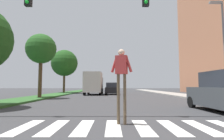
{
  "coord_description": "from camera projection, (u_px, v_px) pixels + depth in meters",
  "views": [
    {
      "loc": [
        -0.49,
        2.52,
        1.26
      ],
      "look_at": [
        -0.49,
        14.82,
        2.32
      ],
      "focal_mm": 29.43,
      "sensor_mm": 36.0,
      "label": 1
    }
  ],
  "objects": [
    {
      "name": "sidewalk_right",
      "position": [
        176.0,
        94.0,
        25.28
      ],
      "size": [
        3.0,
        64.0,
        0.15
      ],
      "primitive_type": "cube",
      "color": "#9E9991",
      "rests_on": "ground_plane"
    },
    {
      "name": "truck_box_delivery",
      "position": [
        94.0,
        83.0,
        26.23
      ],
      "size": [
        2.4,
        6.2,
        3.1
      ],
      "color": "#474C51",
      "rests_on": "ground_plane"
    },
    {
      "name": "sedan_midblock",
      "position": [
        112.0,
        89.0,
        26.57
      ],
      "size": [
        1.87,
        4.03,
        1.71
      ],
      "color": "black",
      "rests_on": "ground_plane"
    },
    {
      "name": "median_strip",
      "position": [
        57.0,
        94.0,
        25.28
      ],
      "size": [
        2.88,
        64.0,
        0.15
      ],
      "primitive_type": "cube",
      "color": "#2D5B28",
      "rests_on": "ground_plane"
    },
    {
      "name": "tree_distant",
      "position": [
        64.0,
        63.0,
        31.03
      ],
      "size": [
        4.44,
        4.44,
        7.17
      ],
      "color": "#4C3823",
      "rests_on": "median_strip"
    },
    {
      "name": "sedan_distant",
      "position": [
        111.0,
        88.0,
        41.63
      ],
      "size": [
        1.93,
        4.09,
        1.67
      ],
      "color": "silver",
      "rests_on": "ground_plane"
    },
    {
      "name": "street_lamp_right",
      "position": [
        223.0,
        41.0,
        13.62
      ],
      "size": [
        1.02,
        0.24,
        7.5
      ],
      "color": "slate",
      "rests_on": "sidewalk_right"
    },
    {
      "name": "tree_far",
      "position": [
        41.0,
        49.0,
        18.57
      ],
      "size": [
        3.01,
        3.01,
        6.36
      ],
      "color": "#4C3823",
      "rests_on": "median_strip"
    },
    {
      "name": "traffic_light_gantry",
      "position": [
        28.0,
        13.0,
        7.91
      ],
      "size": [
        9.36,
        0.3,
        6.0
      ],
      "color": "gold",
      "rests_on": "median_strip"
    },
    {
      "name": "crosswalk",
      "position": [
        128.0,
        127.0,
        5.6
      ],
      "size": [
        6.75,
        2.2,
        0.01
      ],
      "color": "silver",
      "rests_on": "ground_plane"
    },
    {
      "name": "ground_plane",
      "position": [
        115.0,
        94.0,
        27.27
      ],
      "size": [
        140.0,
        140.0,
        0.0
      ],
      "primitive_type": "plane",
      "color": "#38383A"
    },
    {
      "name": "pedestrian_performer",
      "position": [
        121.0,
        74.0,
        6.12
      ],
      "size": [
        0.74,
        0.34,
        2.49
      ],
      "color": "brown",
      "rests_on": "ground_plane"
    }
  ]
}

